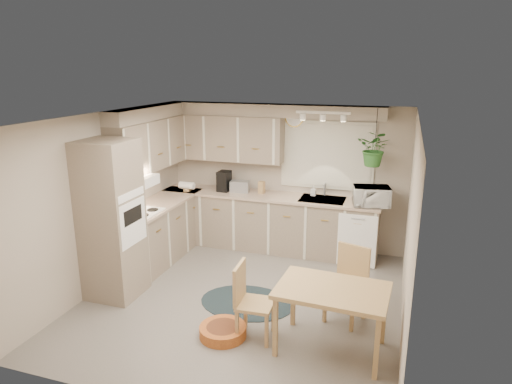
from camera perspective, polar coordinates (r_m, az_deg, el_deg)
floor at (r=6.21m, az=-1.62°, el=-13.24°), size 4.20×4.20×0.00m
ceiling at (r=5.48m, az=-1.81°, el=9.35°), size 4.20×4.20×0.00m
wall_back at (r=7.67m, az=3.61°, el=1.99°), size 4.00×0.04×2.40m
wall_front at (r=3.97m, az=-12.24°, el=-11.61°), size 4.00×0.04×2.40m
wall_left at (r=6.65m, az=-18.14°, el=-0.86°), size 0.04×4.20×2.40m
wall_right at (r=5.43m, az=18.65°, el=-4.57°), size 0.04×4.20×2.40m
base_cab_left at (r=7.42m, az=-11.82°, el=-4.84°), size 0.60×1.85×0.90m
base_cab_back at (r=7.65m, az=1.49°, el=-3.86°), size 3.60×0.60×0.90m
counter_left at (r=7.27m, az=-11.96°, el=-1.37°), size 0.64×1.89×0.04m
counter_back at (r=7.50m, az=1.49°, el=-0.50°), size 3.64×0.64×0.04m
oven_stack at (r=6.22m, az=-17.61°, el=-3.38°), size 0.65×0.65×2.10m
wall_oven_face at (r=6.05m, az=-15.13°, el=-3.73°), size 0.02×0.56×0.58m
upper_cab_left at (r=7.24m, az=-12.80°, el=5.88°), size 0.35×2.00×0.75m
upper_cab_back at (r=7.69m, az=-3.92°, el=6.78°), size 2.00×0.35×0.75m
soffit_left at (r=7.19m, az=-13.20°, el=9.62°), size 0.30×2.00×0.20m
soffit_back at (r=7.40m, az=1.93°, el=10.16°), size 3.60×0.30×0.20m
cooktop at (r=6.79m, az=-14.30°, el=-2.50°), size 0.52×0.58×0.02m
range_hood at (r=6.67m, az=-14.70°, el=1.24°), size 0.40×0.60×0.14m
window_blinds at (r=7.41m, az=8.86°, el=4.54°), size 1.40×0.02×1.00m
window_frame at (r=7.42m, az=8.87°, el=4.55°), size 1.50×0.02×1.10m
sink at (r=7.32m, az=8.28°, el=-1.23°), size 0.70×0.48×0.10m
dishwasher_front at (r=7.11m, az=12.48°, el=-6.00°), size 0.58×0.02×0.83m
track_light_bar at (r=6.80m, az=8.37°, el=9.80°), size 0.80×0.04×0.04m
wall_clock at (r=7.44m, az=4.81°, el=9.22°), size 0.30×0.03×0.30m
dining_table at (r=5.14m, az=9.36°, el=-15.41°), size 1.20×0.83×0.73m
chair_left at (r=5.24m, az=-0.04°, el=-13.59°), size 0.43×0.43×0.88m
chair_back at (r=5.65m, az=11.15°, el=-11.42°), size 0.54×0.54×0.91m
braided_rug at (r=6.12m, az=-1.16°, el=-13.63°), size 1.24×0.94×0.01m
pet_bed at (r=5.45m, az=-4.16°, el=-16.97°), size 0.72×0.72×0.12m
microwave at (r=7.08m, az=14.23°, el=-0.25°), size 0.59×0.41×0.36m
soap_bottle at (r=7.47m, az=7.17°, el=-0.21°), size 0.08×0.17×0.08m
hanging_plant at (r=6.94m, az=14.61°, el=4.79°), size 0.61×0.65×0.41m
coffee_maker at (r=7.71m, az=-4.00°, el=1.37°), size 0.20×0.24×0.34m
toaster at (r=7.65m, az=-2.03°, el=0.71°), size 0.33×0.21×0.19m
knife_block at (r=7.56m, az=0.71°, el=0.58°), size 0.11×0.11×0.20m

